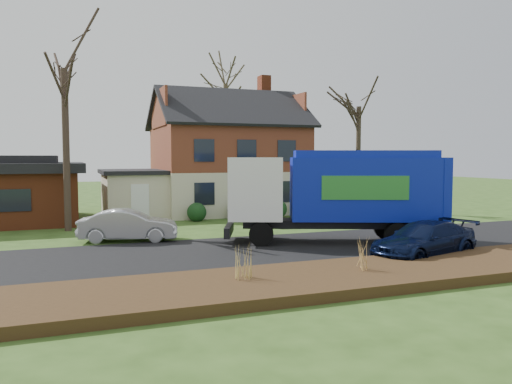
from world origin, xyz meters
name	(u,v)px	position (x,y,z in m)	size (l,w,h in m)	color
ground	(287,249)	(0.00, 0.00, 0.00)	(120.00, 120.00, 0.00)	#2D4717
road	(287,249)	(0.00, 0.00, 0.01)	(80.00, 7.00, 0.02)	black
mulch_verge	(361,275)	(0.00, -5.30, 0.15)	(80.00, 3.50, 0.30)	black
main_house	(221,151)	(1.49, 13.91, 4.03)	(12.95, 8.95, 9.26)	beige
garbage_truck	(340,190)	(2.75, 0.63, 2.24)	(9.31, 5.67, 3.89)	black
silver_sedan	(128,225)	(-5.59, 4.14, 0.68)	(1.44, 4.14, 1.36)	#A4A6AC
navy_wagon	(424,240)	(3.82, -3.40, 0.66)	(1.84, 4.53, 1.31)	black
tree_front_west	(63,44)	(-8.02, 8.26, 9.02)	(3.68, 3.68, 10.94)	#3A2B22
tree_front_east	(359,89)	(10.18, 11.02, 8.08)	(3.58, 3.58, 9.94)	#382D21
tree_back	(225,68)	(4.20, 21.48, 10.81)	(4.10, 4.10, 12.97)	#413927
grass_clump_west	(243,261)	(-3.56, -5.00, 0.77)	(0.36, 0.30, 0.95)	tan
grass_clump_mid	(361,254)	(0.05, -5.20, 0.77)	(0.34, 0.28, 0.95)	tan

